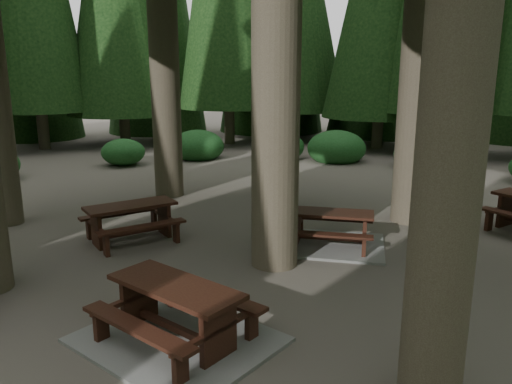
% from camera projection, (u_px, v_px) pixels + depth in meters
% --- Properties ---
extents(ground, '(80.00, 80.00, 0.00)m').
position_uv_depth(ground, '(232.00, 259.00, 9.39)').
color(ground, '#565046').
rests_on(ground, ground).
extents(picnic_table_a, '(2.71, 2.38, 0.81)m').
position_uv_depth(picnic_table_a, '(176.00, 322.00, 6.46)').
color(picnic_table_a, gray).
rests_on(picnic_table_a, ground).
extents(picnic_table_b, '(2.15, 2.29, 0.79)m').
position_uv_depth(picnic_table_b, '(131.00, 217.00, 10.33)').
color(picnic_table_b, black).
rests_on(picnic_table_b, ground).
extents(picnic_table_c, '(2.53, 2.28, 0.72)m').
position_uv_depth(picnic_table_c, '(330.00, 235.00, 10.06)').
color(picnic_table_c, gray).
rests_on(picnic_table_c, ground).
extents(shrub_ring, '(23.86, 24.64, 1.49)m').
position_uv_depth(shrub_ring, '(283.00, 234.00, 9.61)').
color(shrub_ring, '#1E511B').
rests_on(shrub_ring, ground).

